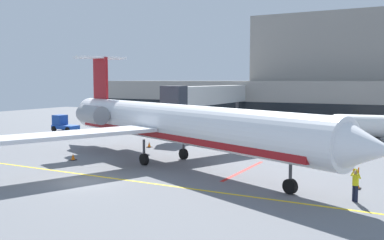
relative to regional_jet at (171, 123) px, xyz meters
The scene contains 12 objects.
ground 8.91m from the regional_jet, 103.39° to the right, with size 120.00×120.00×0.11m.
terminal_building 41.70m from the regional_jet, 83.46° to the left, with size 72.92×17.63×17.07m.
jet_bridge_west 21.85m from the regional_jet, 108.17° to the left, with size 2.40×20.98×6.05m.
regional_jet is the anchor object (origin of this frame).
baggage_tug 17.55m from the regional_jet, 106.30° to the left, with size 1.86×3.41×2.00m.
pushback_tractor 22.13m from the regional_jet, 74.24° to the left, with size 3.05×3.17×1.87m.
belt_loader 27.12m from the regional_jet, 152.49° to the left, with size 3.53×2.04×2.12m.
fuel_tank 25.02m from the regional_jet, 62.26° to the left, with size 7.68×3.11×2.83m.
marshaller 15.46m from the regional_jet, 17.59° to the right, with size 0.66×0.64×1.95m.
safety_cone_alpha 9.42m from the regional_jet, 135.04° to the left, with size 0.47×0.47×0.55m.
safety_cone_bravo 14.66m from the regional_jet, ahead, with size 0.47×0.47×0.55m.
safety_cone_charlie 8.93m from the regional_jet, 162.29° to the right, with size 0.47×0.47×0.55m.
Camera 1 is at (19.66, -21.50, 6.67)m, focal length 40.77 mm.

